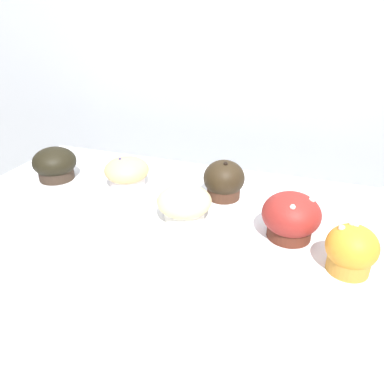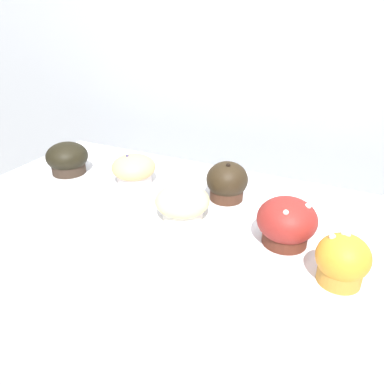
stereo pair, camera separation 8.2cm
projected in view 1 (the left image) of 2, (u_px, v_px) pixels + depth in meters
name	position (u px, v px, depth m)	size (l,w,h in m)	color
wall_back	(229.00, 147.00, 1.33)	(3.20, 0.10, 1.80)	#B2B7BC
display_counter	(169.00, 367.00, 1.02)	(1.00, 0.64, 0.94)	silver
muffin_front_center	(127.00, 172.00, 0.94)	(0.11, 0.11, 0.08)	silver
muffin_back_left	(224.00, 181.00, 0.88)	(0.10, 0.10, 0.10)	#42271A
muffin_back_right	(184.00, 203.00, 0.79)	(0.12, 0.12, 0.07)	silver
muffin_front_left	(351.00, 250.00, 0.63)	(0.09, 0.09, 0.09)	#C18330
muffin_front_right	(291.00, 217.00, 0.73)	(0.11, 0.11, 0.09)	#512418
muffin_back_center	(55.00, 164.00, 0.97)	(0.11, 0.11, 0.09)	#33271D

